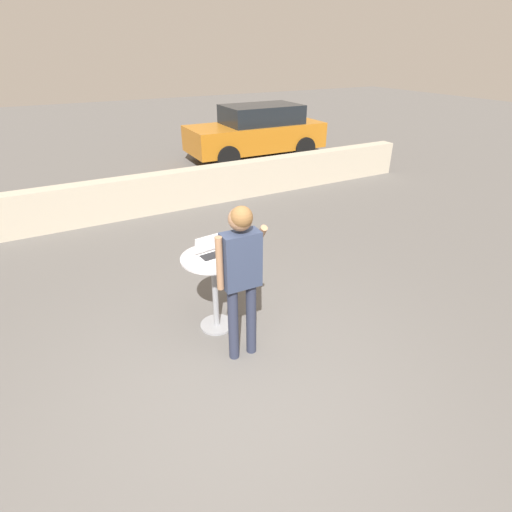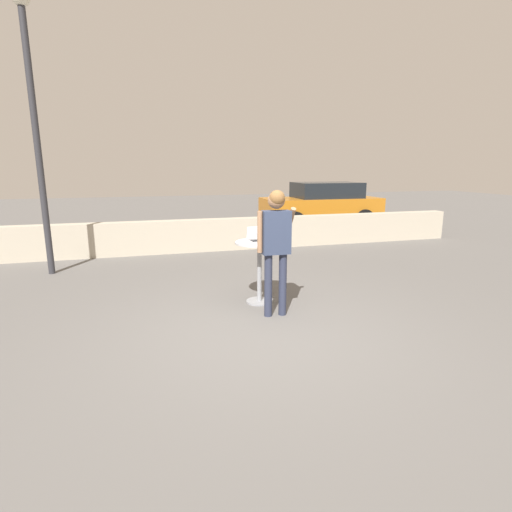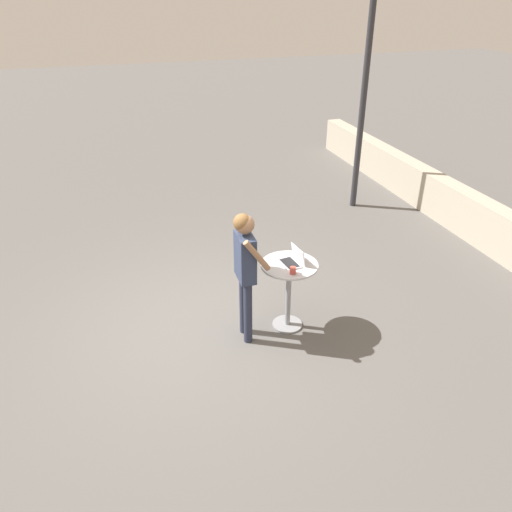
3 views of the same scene
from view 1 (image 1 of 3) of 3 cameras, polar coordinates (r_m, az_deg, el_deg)
ground_plane at (r=4.16m, az=-2.59°, el=-19.39°), size 50.00×50.00×0.00m
pavement_kerb at (r=8.33m, az=-18.84°, el=7.75°), size 14.05×0.35×0.79m
cafe_table at (r=4.63m, az=-5.97°, el=-3.18°), size 0.74×0.74×0.96m
laptop at (r=4.50m, az=-6.46°, el=0.66°), size 0.34×0.28×0.22m
coffee_mug at (r=4.51m, az=-3.30°, el=0.76°), size 0.11×0.08×0.09m
standing_person at (r=3.94m, az=-2.14°, el=-1.38°), size 0.53×0.38×1.76m
parked_car_near_street at (r=12.42m, az=0.11°, el=17.34°), size 4.05×1.81×1.53m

